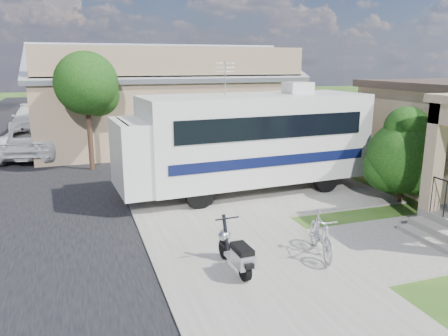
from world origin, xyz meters
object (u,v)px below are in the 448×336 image
object	(u,v)px
shrub	(404,154)
bicycle	(321,237)
pickup_truck	(39,139)
garden_hose	(423,227)
scooter	(236,253)
motorhome	(246,138)
van	(33,119)

from	to	relation	value
shrub	bicycle	xyz separation A→B (m)	(-4.37, -2.65, -1.02)
pickup_truck	garden_hose	size ratio (longest dim) A/B	13.08
scooter	motorhome	bearing A→B (deg)	63.60
motorhome	garden_hose	size ratio (longest dim) A/B	19.15
shrub	garden_hose	xyz separation A→B (m)	(-1.09, -2.14, -1.40)
scooter	garden_hose	distance (m)	5.31
van	garden_hose	xyz separation A→B (m)	(10.56, -20.73, -0.69)
motorhome	garden_hose	bearing A→B (deg)	-61.18
scooter	pickup_truck	size ratio (longest dim) A/B	0.27
shrub	van	xyz separation A→B (m)	(-11.66, 18.59, -0.71)
bicycle	garden_hose	size ratio (longest dim) A/B	3.68
pickup_truck	scooter	bearing A→B (deg)	118.90
scooter	shrub	bearing A→B (deg)	20.54
shrub	scooter	xyz separation A→B (m)	(-6.36, -2.77, -1.05)
motorhome	scooter	bearing A→B (deg)	-117.01
motorhome	pickup_truck	distance (m)	10.83
shrub	pickup_truck	xyz separation A→B (m)	(-10.84, 10.93, -0.71)
bicycle	van	distance (m)	22.47
shrub	scooter	bearing A→B (deg)	-156.48
scooter	pickup_truck	bearing A→B (deg)	105.12
pickup_truck	garden_hose	xyz separation A→B (m)	(9.74, -13.06, -0.68)
van	scooter	bearing A→B (deg)	-74.78
motorhome	bicycle	size ratio (longest dim) A/B	5.21
motorhome	shrub	size ratio (longest dim) A/B	2.81
van	garden_hose	distance (m)	23.28
pickup_truck	van	bearing A→B (deg)	-73.08
shrub	pickup_truck	bearing A→B (deg)	134.76
bicycle	van	bearing A→B (deg)	122.94
motorhome	scooter	distance (m)	5.93
shrub	pickup_truck	distance (m)	15.41
pickup_truck	van	size ratio (longest dim) A/B	1.04
scooter	van	xyz separation A→B (m)	(-5.30, 21.36, 0.34)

